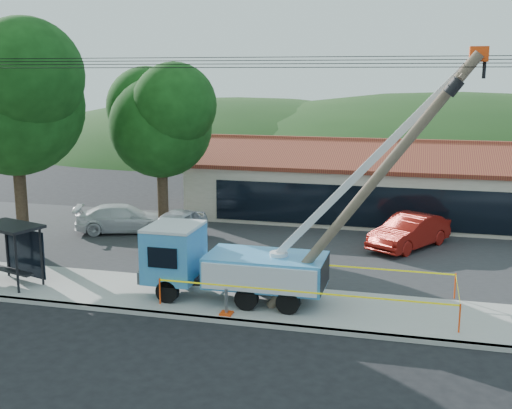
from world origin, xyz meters
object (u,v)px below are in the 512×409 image
at_px(car_red, 408,250).
at_px(bus_shelter, 14,240).
at_px(car_silver, 175,246).
at_px(leaning_pole, 377,178).
at_px(car_white, 124,234).
at_px(utility_truck, 232,260).

bearing_deg(car_red, bus_shelter, -116.61).
bearing_deg(car_silver, bus_shelter, -114.56).
distance_m(car_silver, car_red, 11.40).
xyz_separation_m(leaning_pole, bus_shelter, (-14.05, 0.07, -3.08)).
height_order(leaning_pole, car_silver, leaning_pole).
xyz_separation_m(bus_shelter, car_white, (0.33, 8.94, -1.92)).
distance_m(utility_truck, bus_shelter, 8.86).
bearing_deg(leaning_pole, car_silver, 143.95).
bearing_deg(utility_truck, bus_shelter, -177.29).
bearing_deg(car_silver, car_white, 158.81).
bearing_deg(bus_shelter, leaning_pole, 17.45).
height_order(car_silver, car_white, car_silver).
height_order(leaning_pole, bus_shelter, leaning_pole).
distance_m(leaning_pole, car_red, 10.83).
height_order(leaning_pole, car_red, leaning_pole).
bearing_deg(bus_shelter, car_silver, 80.09).
height_order(utility_truck, leaning_pole, utility_truck).
distance_m(car_red, car_white, 14.73).
bearing_deg(bus_shelter, car_white, 105.65).
relative_size(utility_truck, car_silver, 2.42).
height_order(bus_shelter, car_white, bus_shelter).
distance_m(utility_truck, leaning_pole, 6.21).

